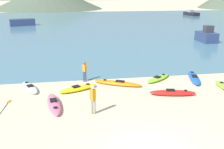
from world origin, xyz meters
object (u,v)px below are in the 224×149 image
(kayak_on_sand_1, at_px, (194,78))
(kayak_on_sand_2, at_px, (30,87))
(kayak_on_sand_7, at_px, (54,104))
(moored_boat_1, at_px, (191,14))
(kayak_on_sand_5, at_px, (118,83))
(kayak_on_sand_8, at_px, (158,78))
(person_near_waterline, at_px, (84,70))
(moored_boat_2, at_px, (207,36))
(kayak_on_sand_4, at_px, (78,88))
(person_near_foreground, at_px, (93,98))
(moored_boat_0, at_px, (22,22))
(kayak_on_sand_3, at_px, (173,93))
(loose_paddle, at_px, (3,110))

(kayak_on_sand_1, bearing_deg, kayak_on_sand_2, -179.50)
(kayak_on_sand_7, xyz_separation_m, moored_boat_1, (34.88, 55.63, 0.43))
(kayak_on_sand_5, height_order, kayak_on_sand_8, kayak_on_sand_5)
(moored_boat_1, bearing_deg, person_near_waterline, -122.49)
(person_near_waterline, bearing_deg, moored_boat_1, 57.51)
(kayak_on_sand_5, xyz_separation_m, moored_boat_2, (14.65, 14.63, 0.67))
(kayak_on_sand_8, bearing_deg, kayak_on_sand_2, -176.83)
(kayak_on_sand_2, height_order, moored_boat_1, moored_boat_1)
(kayak_on_sand_1, height_order, kayak_on_sand_4, kayak_on_sand_1)
(person_near_foreground, bearing_deg, moored_boat_0, 103.92)
(kayak_on_sand_1, bearing_deg, kayak_on_sand_4, -174.41)
(kayak_on_sand_1, xyz_separation_m, moored_boat_0, (-18.27, 36.25, 0.54))
(moored_boat_1, bearing_deg, kayak_on_sand_8, -117.65)
(kayak_on_sand_1, height_order, kayak_on_sand_7, kayak_on_sand_1)
(kayak_on_sand_2, xyz_separation_m, moored_boat_1, (36.67, 52.52, 0.44))
(kayak_on_sand_3, height_order, person_near_waterline, person_near_waterline)
(kayak_on_sand_1, distance_m, moored_boat_2, 16.80)
(kayak_on_sand_7, height_order, person_near_foreground, person_near_foreground)
(kayak_on_sand_2, bearing_deg, kayak_on_sand_8, 3.17)
(kayak_on_sand_3, distance_m, kayak_on_sand_8, 3.17)
(person_near_foreground, xyz_separation_m, moored_boat_2, (16.82, 18.98, -0.14))
(kayak_on_sand_4, height_order, kayak_on_sand_7, kayak_on_sand_4)
(kayak_on_sand_5, height_order, person_near_waterline, person_near_waterline)
(kayak_on_sand_4, bearing_deg, person_near_foreground, -79.41)
(kayak_on_sand_4, relative_size, moored_boat_1, 0.53)
(kayak_on_sand_5, bearing_deg, kayak_on_sand_4, -168.18)
(person_near_foreground, bearing_deg, kayak_on_sand_8, 42.72)
(kayak_on_sand_8, distance_m, moored_boat_1, 58.70)
(moored_boat_2, bearing_deg, kayak_on_sand_7, -137.25)
(kayak_on_sand_7, distance_m, person_near_waterline, 4.67)
(kayak_on_sand_3, relative_size, moored_boat_0, 0.60)
(kayak_on_sand_8, distance_m, moored_boat_2, 18.01)
(kayak_on_sand_5, distance_m, moored_boat_2, 20.72)
(person_near_foreground, bearing_deg, loose_paddle, 165.55)
(moored_boat_0, height_order, moored_boat_1, moored_boat_1)
(kayak_on_sand_3, bearing_deg, kayak_on_sand_8, 88.18)
(kayak_on_sand_1, distance_m, kayak_on_sand_5, 5.98)
(kayak_on_sand_1, height_order, moored_boat_0, moored_boat_0)
(kayak_on_sand_1, height_order, kayak_on_sand_3, kayak_on_sand_3)
(kayak_on_sand_7, height_order, moored_boat_1, moored_boat_1)
(person_near_waterline, relative_size, moored_boat_0, 0.31)
(kayak_on_sand_3, bearing_deg, person_near_foreground, -160.77)
(person_near_waterline, height_order, moored_boat_0, person_near_waterline)
(kayak_on_sand_1, distance_m, person_near_waterline, 8.35)
(kayak_on_sand_1, bearing_deg, kayak_on_sand_3, -135.57)
(kayak_on_sand_4, height_order, person_near_foreground, person_near_foreground)
(kayak_on_sand_5, xyz_separation_m, kayak_on_sand_8, (3.27, 0.68, -0.03))
(kayak_on_sand_7, bearing_deg, kayak_on_sand_5, 34.01)
(person_near_waterline, bearing_deg, kayak_on_sand_8, -5.05)
(person_near_waterline, distance_m, moored_boat_2, 21.64)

